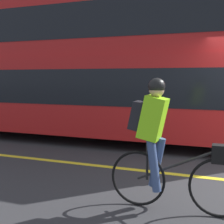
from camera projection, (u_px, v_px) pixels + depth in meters
bus at (46, 66)px, 8.99m from camera, size 11.46×2.52×3.67m
cyclist_on_bike at (163, 140)px, 3.93m from camera, size 1.76×0.32×1.69m
trash_bin at (66, 104)px, 12.94m from camera, size 0.52×0.52×0.99m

